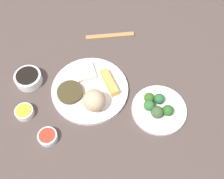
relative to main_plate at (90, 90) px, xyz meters
The scene contains 19 objects.
tabletop 0.05m from the main_plate, behind, with size 2.20×2.20×0.02m, color #4C3E39.
main_plate is the anchor object (origin of this frame).
rice_scoop 0.09m from the main_plate, 62.62° to the left, with size 0.08×0.08×0.08m, color tan.
spring_roll 0.08m from the main_plate, 152.62° to the left, with size 0.11×0.03×0.03m, color gold.
crab_rangoon_wonton 0.08m from the main_plate, 117.38° to the right, with size 0.07×0.07×0.01m, color beige.
stir_fry_heap 0.08m from the main_plate, 27.38° to the right, with size 0.09×0.09×0.02m, color #40371C.
broccoli_plate 0.26m from the main_plate, 118.66° to the left, with size 0.19×0.19×0.01m, color white.
broccoli_floret_0 0.29m from the main_plate, 117.10° to the left, with size 0.04×0.04×0.04m, color #2B6223.
broccoli_floret_1 0.25m from the main_plate, 125.00° to the left, with size 0.04×0.04×0.04m, color #296632.
broccoli_floret_2 0.23m from the main_plate, 116.39° to the left, with size 0.04×0.04×0.04m, color #2F6A32.
broccoli_floret_3 0.22m from the main_plate, 124.31° to the left, with size 0.04×0.04×0.04m, color #355F1D.
broccoli_floret_4 0.26m from the main_plate, 112.66° to the left, with size 0.04×0.04×0.04m, color #3B5930.
soy_sauce_bowl 0.24m from the main_plate, 53.65° to the right, with size 0.10×0.10×0.04m, color white.
soy_sauce_bowl_liquid 0.24m from the main_plate, 53.65° to the right, with size 0.08×0.08×0.00m, color black.
sauce_ramekin_hot_mustard 0.25m from the main_plate, 20.75° to the right, with size 0.06×0.06×0.02m, color white.
sauce_ramekin_hot_mustard_liquid 0.25m from the main_plate, 20.75° to the right, with size 0.05×0.05×0.00m, color yellow.
sauce_ramekin_sweet_and_sour 0.23m from the main_plate, 11.01° to the left, with size 0.06×0.06×0.02m, color white.
sauce_ramekin_sweet_and_sour_liquid 0.23m from the main_plate, 11.01° to the left, with size 0.05×0.05×0.00m, color red.
chopsticks_pair 0.28m from the main_plate, 148.14° to the right, with size 0.21×0.02×0.01m, color #AC7C48.
Camera 1 is at (0.33, 0.42, 0.86)m, focal length 41.94 mm.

